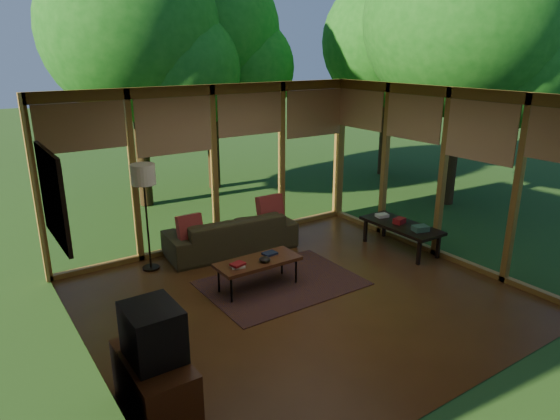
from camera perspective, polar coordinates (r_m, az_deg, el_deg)
floor at (r=6.93m, az=2.50°, el=-9.95°), size 5.50×5.50×0.00m
ceiling at (r=6.15m, az=2.85°, el=12.89°), size 5.50×5.50×0.00m
wall_left at (r=5.33m, az=-21.84°, el=-4.16°), size 0.04×5.00×2.70m
wall_front at (r=4.78m, az=21.01°, el=-6.56°), size 5.50×0.04×2.70m
window_wall_back at (r=8.48m, az=-7.53°, el=4.89°), size 5.50×0.12×2.70m
window_wall_right at (r=8.30m, az=18.09°, el=3.88°), size 0.12×5.00×2.70m
exterior_lawn at (r=17.70m, az=7.91°, el=7.15°), size 40.00×40.00×0.00m
tree_nw at (r=10.89m, az=-16.65°, el=19.08°), size 3.58×3.58×5.40m
tree_ne at (r=12.09m, az=-8.36°, el=19.44°), size 3.32×3.32×5.27m
tree_se at (r=11.10m, az=20.20°, el=19.90°), size 3.92×3.92×5.79m
tree_far at (r=13.48m, az=12.15°, el=18.27°), size 3.29×3.29×5.07m
rug at (r=7.30m, az=0.20°, el=-8.36°), size 2.19×1.55×0.01m
sofa at (r=8.35m, az=-5.63°, el=-2.67°), size 2.21×1.03×0.63m
pillow_left at (r=7.91m, az=-10.27°, el=-2.02°), size 0.40×0.21×0.42m
pillow_right at (r=8.57m, az=-1.13°, el=0.08°), size 0.47×0.25×0.49m
ct_book_lower at (r=6.80m, az=-4.84°, el=-6.43°), size 0.21×0.18×0.03m
ct_book_upper at (r=6.79m, az=-4.85°, el=-6.19°), size 0.22×0.18×0.03m
ct_book_side at (r=7.19m, az=-1.18°, el=-4.98°), size 0.21×0.16×0.03m
ct_bowl at (r=6.94m, az=-1.75°, el=-5.66°), size 0.16×0.16×0.07m
media_cabinet at (r=4.97m, az=-14.06°, el=-18.90°), size 0.50×1.00×0.60m
television at (r=4.67m, az=-14.35°, el=-13.40°), size 0.45×0.55×0.50m
console_book_a at (r=8.31m, az=15.75°, el=-2.03°), size 0.28×0.23×0.09m
console_book_b at (r=8.58m, az=13.48°, el=-1.20°), size 0.22×0.18×0.09m
console_book_c at (r=8.84m, az=11.58°, el=-0.61°), size 0.23×0.19×0.06m
floor_lamp at (r=7.57m, az=-15.34°, el=3.26°), size 0.36×0.36×1.65m
coffee_table at (r=7.02m, az=-2.54°, el=-6.00°), size 1.20×0.50×0.43m
side_console at (r=8.58m, az=13.69°, el=-1.86°), size 0.60×1.40×0.46m
wall_painting at (r=6.59m, az=-24.51°, el=1.44°), size 0.06×1.35×1.15m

